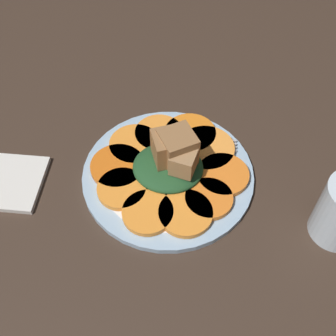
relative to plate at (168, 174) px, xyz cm
name	(u,v)px	position (x,y,z in cm)	size (l,w,h in cm)	color
table_slab	(168,180)	(0.00, 0.00, -1.52)	(120.00, 120.00, 2.00)	#38281E
plate	(168,174)	(0.00, 0.00, 0.00)	(25.52, 25.52, 1.05)	#99B7D1
carrot_slice_0	(159,133)	(2.16, -7.16, 1.01)	(7.65, 7.65, 0.86)	orange
carrot_slice_1	(135,145)	(5.63, -4.48, 1.01)	(7.94, 7.94, 0.86)	orange
carrot_slice_2	(118,166)	(7.54, 0.02, 1.01)	(8.13, 8.13, 0.86)	orange
carrot_slice_3	(122,189)	(6.27, 3.95, 1.01)	(7.07, 7.07, 0.86)	orange
carrot_slice_4	(148,212)	(2.04, 7.50, 1.01)	(7.13, 7.13, 0.86)	orange
carrot_slice_5	(186,213)	(-3.14, 7.09, 1.01)	(7.54, 7.54, 0.86)	orange
carrot_slice_6	(209,199)	(-6.22, 4.40, 1.01)	(6.79, 6.79, 0.86)	orange
carrot_slice_7	(223,177)	(-8.09, 0.36, 1.01)	(7.68, 7.68, 0.86)	orange
carrot_slice_8	(206,148)	(-5.39, -4.82, 1.01)	(8.81, 8.81, 0.86)	#F9963A
carrot_slice_9	(190,133)	(-2.77, -7.66, 1.01)	(8.14, 8.14, 0.86)	orange
center_pile	(171,159)	(-0.43, -0.35, 3.40)	(10.39, 9.35, 7.00)	#1E4723
fork	(183,142)	(-1.74, -5.94, 0.78)	(17.64, 2.32, 0.40)	#B2B2B7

